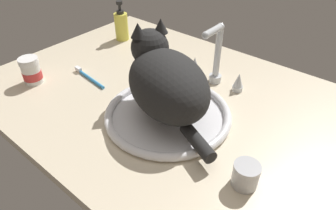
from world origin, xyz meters
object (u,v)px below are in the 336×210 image
(pill_bottle, at_px, (31,71))
(toothbrush, at_px, (89,77))
(metal_jar, at_px, (246,175))
(soap_pump_bottle, at_px, (121,26))
(sink_basin, at_px, (168,114))
(cat, at_px, (165,80))
(faucet, at_px, (216,61))

(pill_bottle, height_order, toothbrush, pill_bottle)
(metal_jar, height_order, soap_pump_bottle, soap_pump_bottle)
(sink_basin, relative_size, metal_jar, 6.07)
(cat, distance_m, soap_pump_bottle, 0.52)
(soap_pump_bottle, bearing_deg, pill_bottle, -86.99)
(soap_pump_bottle, distance_m, toothbrush, 0.32)
(toothbrush, bearing_deg, soap_pump_bottle, 116.24)
(faucet, distance_m, cat, 0.22)
(metal_jar, distance_m, toothbrush, 0.59)
(pill_bottle, xyz_separation_m, toothbrush, (0.12, 0.12, -0.03))
(toothbrush, bearing_deg, faucet, 36.70)
(pill_bottle, bearing_deg, faucet, 39.58)
(sink_basin, height_order, metal_jar, metal_jar)
(sink_basin, distance_m, toothbrush, 0.32)
(cat, xyz_separation_m, toothbrush, (-0.31, -0.02, -0.10))
(metal_jar, xyz_separation_m, toothbrush, (-0.59, 0.06, -0.02))
(cat, bearing_deg, metal_jar, -15.51)
(metal_jar, bearing_deg, toothbrush, 174.38)
(soap_pump_bottle, xyz_separation_m, toothbrush, (0.14, -0.28, -0.05))
(metal_jar, bearing_deg, faucet, 131.90)
(toothbrush, bearing_deg, pill_bottle, -133.60)
(pill_bottle, relative_size, soap_pump_bottle, 0.55)
(toothbrush, bearing_deg, metal_jar, -5.62)
(sink_basin, height_order, faucet, faucet)
(metal_jar, xyz_separation_m, soap_pump_bottle, (-0.73, 0.34, 0.03))
(metal_jar, distance_m, soap_pump_bottle, 0.81)
(metal_jar, bearing_deg, cat, 164.49)
(cat, xyz_separation_m, soap_pump_bottle, (-0.45, 0.26, -0.05))
(sink_basin, xyz_separation_m, metal_jar, (0.27, -0.07, 0.02))
(faucet, relative_size, pill_bottle, 2.28)
(faucet, distance_m, pill_bottle, 0.57)
(sink_basin, xyz_separation_m, pill_bottle, (-0.44, -0.14, 0.03))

